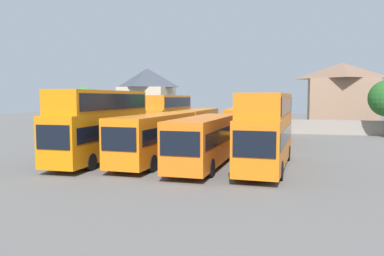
% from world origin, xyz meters
% --- Properties ---
extents(ground, '(140.00, 140.00, 0.00)m').
position_xyz_m(ground, '(0.00, 18.00, 0.00)').
color(ground, '#605E5B').
extents(depot_boundary_wall, '(56.00, 0.50, 1.80)m').
position_xyz_m(depot_boundary_wall, '(0.00, 24.86, 0.90)').
color(depot_boundary_wall, gray).
rests_on(depot_boundary_wall, ground).
extents(bus_1, '(2.65, 11.79, 5.12)m').
position_xyz_m(bus_1, '(-6.08, 0.11, 2.88)').
color(bus_1, orange).
rests_on(bus_1, ground).
extents(bus_2, '(3.03, 11.14, 3.41)m').
position_xyz_m(bus_2, '(-1.97, 0.33, 1.95)').
color(bus_2, orange).
rests_on(bus_2, ground).
extents(bus_3, '(2.89, 11.37, 3.31)m').
position_xyz_m(bus_3, '(1.78, -0.20, 1.90)').
color(bus_3, orange).
rests_on(bus_3, ground).
extents(bus_4, '(3.13, 11.37, 4.88)m').
position_xyz_m(bus_4, '(5.81, 0.11, 2.75)').
color(bus_4, orange).
rests_on(bus_4, ground).
extents(bus_5, '(2.69, 10.41, 4.84)m').
position_xyz_m(bus_5, '(-5.96, 15.26, 2.73)').
color(bus_5, orange).
rests_on(bus_5, ground).
extents(bus_6, '(2.66, 10.98, 3.31)m').
position_xyz_m(bus_6, '(-2.50, 14.90, 1.90)').
color(bus_6, orange).
rests_on(bus_6, ground).
extents(bus_7, '(3.15, 11.27, 3.46)m').
position_xyz_m(bus_7, '(2.17, 15.10, 1.98)').
color(bus_7, orange).
rests_on(bus_7, ground).
extents(bus_8, '(3.05, 11.85, 3.49)m').
position_xyz_m(bus_8, '(5.75, 14.94, 1.99)').
color(bus_8, orange).
rests_on(bus_8, ground).
extents(house_terrace_left, '(7.55, 8.18, 9.20)m').
position_xyz_m(house_terrace_left, '(-14.78, 31.76, 4.70)').
color(house_terrace_left, '#C6B293').
rests_on(house_terrace_left, ground).
extents(house_terrace_centre, '(9.44, 7.41, 9.53)m').
position_xyz_m(house_terrace_centre, '(14.33, 33.12, 4.85)').
color(house_terrace_centre, '#9E7A60').
rests_on(house_terrace_centre, ground).
extents(tree_left_of_lot, '(3.92, 3.92, 6.01)m').
position_xyz_m(tree_left_of_lot, '(-20.25, 21.86, 4.04)').
color(tree_left_of_lot, brown).
rests_on(tree_left_of_lot, ground).
extents(tree_right_of_lot, '(3.24, 3.24, 5.30)m').
position_xyz_m(tree_right_of_lot, '(3.73, 27.36, 3.63)').
color(tree_right_of_lot, brown).
rests_on(tree_right_of_lot, ground).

